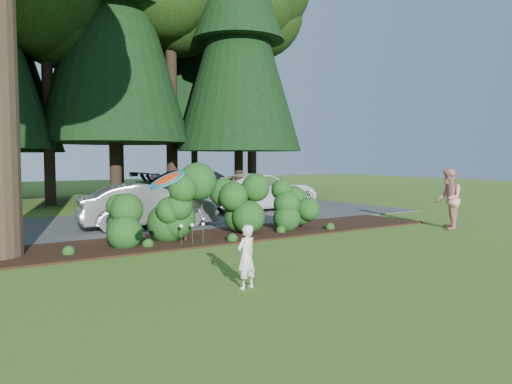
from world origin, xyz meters
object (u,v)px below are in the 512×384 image
(car_white_suv, at_px, (260,191))
(car_dark_suv, at_px, (204,190))
(child, at_px, (246,257))
(frisbee, at_px, (167,179))
(car_silver_wagon, at_px, (148,206))
(adult, at_px, (449,199))

(car_white_suv, xyz_separation_m, car_dark_suv, (-1.89, 1.36, 0.08))
(child, distance_m, frisbee, 1.90)
(car_silver_wagon, bearing_deg, car_dark_suv, -36.77)
(car_white_suv, height_order, frisbee, frisbee)
(car_dark_suv, xyz_separation_m, frisbee, (-6.54, -11.37, 1.00))
(car_white_suv, distance_m, frisbee, 13.13)
(car_silver_wagon, xyz_separation_m, frisbee, (-2.60, -7.49, 1.15))
(car_silver_wagon, distance_m, adult, 9.20)
(car_white_suv, xyz_separation_m, frisbee, (-8.43, -10.01, 1.08))
(car_white_suv, bearing_deg, car_dark_suv, 46.66)
(car_white_suv, bearing_deg, car_silver_wagon, 105.72)
(car_dark_suv, xyz_separation_m, child, (-5.18, -11.45, -0.32))
(car_silver_wagon, bearing_deg, frisbee, 169.55)
(car_dark_suv, bearing_deg, car_silver_wagon, 131.00)
(car_dark_suv, height_order, frisbee, frisbee)
(adult, distance_m, frisbee, 10.55)
(car_silver_wagon, height_order, child, car_silver_wagon)
(car_dark_suv, height_order, adult, adult)
(child, bearing_deg, car_white_suv, -141.06)
(car_silver_wagon, distance_m, car_white_suv, 6.35)
(child, relative_size, adult, 0.58)
(car_silver_wagon, relative_size, frisbee, 7.19)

